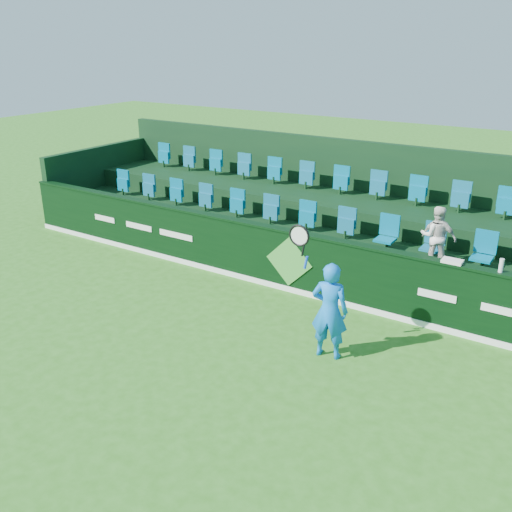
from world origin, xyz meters
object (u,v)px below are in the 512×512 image
Objects in this scene: spectator_left at (436,236)px; spectator_middle at (439,238)px; drinks_bottle at (501,266)px; towel at (452,261)px; tennis_player at (329,310)px.

spectator_middle is at bearing 161.58° from spectator_left.
drinks_bottle is at bearing 143.36° from spectator_middle.
drinks_bottle is (1.37, -1.12, 0.09)m from spectator_middle.
drinks_bottle is at bearing 123.83° from spectator_left.
towel is (0.56, -1.12, -0.01)m from spectator_middle.
towel is 1.46× the size of drinks_bottle.
towel is at bearing 119.26° from spectator_middle.
spectator_middle is 1.78m from drinks_bottle.
towel is at bearing 180.00° from drinks_bottle.
spectator_left is 1.83m from drinks_bottle.
tennis_player is at bearing 57.57° from spectator_left.
spectator_left is at bearing 119.58° from towel.
tennis_player is 2.51m from towel.
spectator_left reaches higher than towel.
spectator_left is 0.08m from spectator_middle.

